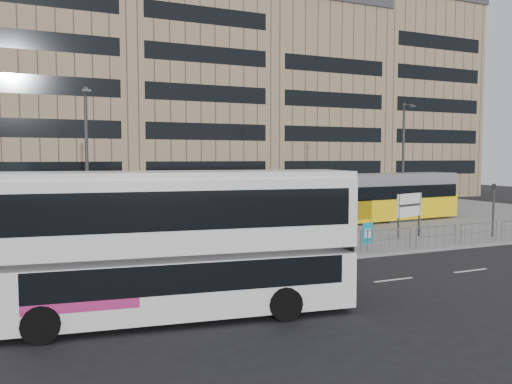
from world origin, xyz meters
name	(u,v)px	position (x,y,z in m)	size (l,w,h in m)	color
ground	(300,264)	(0.00, 0.00, 0.00)	(120.00, 120.00, 0.00)	black
plaza	(215,228)	(0.00, 12.00, 0.07)	(64.00, 24.00, 0.15)	slate
kerb	(299,262)	(0.00, 0.05, 0.07)	(64.00, 0.25, 0.17)	gray
building_row	(163,81)	(1.55, 34.27, 12.91)	(70.40, 18.40, 31.20)	maroon
pedestrian_barrier	(332,238)	(2.00, 0.50, 0.98)	(32.07, 0.07, 1.10)	gray
road_markings	(372,282)	(1.00, -4.00, 0.01)	(62.00, 0.12, 0.01)	white
double_decker_bus	(171,239)	(-7.03, -5.06, 2.36)	(11.13, 3.84, 4.36)	white
tram	(285,202)	(3.93, 9.41, 1.87)	(29.31, 5.40, 3.44)	yellow
station_sign	(409,207)	(8.78, 3.20, 1.92)	(2.17, 0.67, 2.56)	#2D2D30
ad_panel	(368,234)	(4.48, 1.18, 0.93)	(0.71, 0.21, 1.33)	#2D2D30
pedestrian	(205,237)	(-3.66, 2.51, 1.09)	(0.68, 0.45, 1.87)	black
traffic_light_west	(231,219)	(-3.06, 0.63, 2.12)	(0.21, 0.23, 3.10)	#2D2D30
traffic_light_east	(494,203)	(13.53, 1.58, 2.12)	(0.20, 0.23, 3.10)	#2D2D30
lamp_post_west	(87,158)	(-8.29, 9.07, 4.74)	(0.45, 1.04, 8.43)	#2D2D30
lamp_post_east	(404,157)	(13.85, 9.92, 4.81)	(0.45, 1.04, 8.56)	#2D2D30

